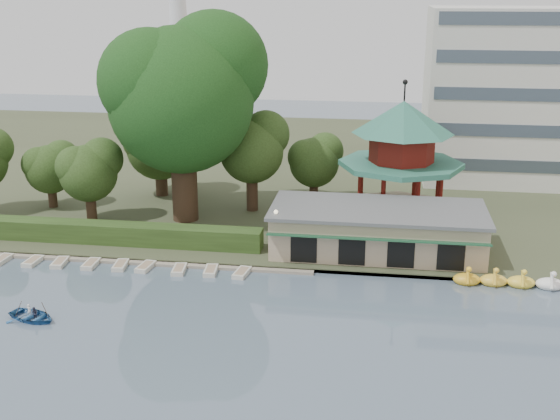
% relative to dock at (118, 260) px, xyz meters
% --- Properties ---
extents(ground_plane, '(220.00, 220.00, 0.00)m').
position_rel_dock_xyz_m(ground_plane, '(12.00, -17.20, -0.12)').
color(ground_plane, slate).
rests_on(ground_plane, ground).
extents(shore, '(220.00, 70.00, 0.40)m').
position_rel_dock_xyz_m(shore, '(12.00, 34.80, 0.08)').
color(shore, '#424930').
rests_on(shore, ground).
extents(embankment, '(220.00, 0.60, 0.30)m').
position_rel_dock_xyz_m(embankment, '(12.00, 0.10, 0.03)').
color(embankment, gray).
rests_on(embankment, ground).
extents(dock, '(34.00, 1.60, 0.24)m').
position_rel_dock_xyz_m(dock, '(0.00, 0.00, 0.00)').
color(dock, gray).
rests_on(dock, ground).
extents(boathouse, '(18.60, 9.39, 3.90)m').
position_rel_dock_xyz_m(boathouse, '(22.00, 4.77, 2.25)').
color(boathouse, tan).
rests_on(boathouse, shore).
extents(pavilion, '(12.40, 12.40, 13.50)m').
position_rel_dock_xyz_m(pavilion, '(24.00, 14.80, 7.36)').
color(pavilion, tan).
rests_on(pavilion, shore).
extents(hedge, '(30.00, 2.00, 1.80)m').
position_rel_dock_xyz_m(hedge, '(-3.00, 3.30, 1.18)').
color(hedge, '#2F4A1D').
rests_on(hedge, shore).
extents(lamp_post, '(0.36, 0.36, 4.28)m').
position_rel_dock_xyz_m(lamp_post, '(13.50, 1.80, 3.22)').
color(lamp_post, black).
rests_on(lamp_post, shore).
extents(big_tree, '(15.38, 14.33, 20.22)m').
position_rel_dock_xyz_m(big_tree, '(3.19, 11.03, 13.19)').
color(big_tree, '#3A281C').
rests_on(big_tree, shore).
extents(small_trees, '(39.01, 16.64, 10.29)m').
position_rel_dock_xyz_m(small_trees, '(-1.35, 14.88, 6.01)').
color(small_trees, '#3A281C').
rests_on(small_trees, shore).
extents(moored_rowboats, '(27.35, 2.69, 0.36)m').
position_rel_dock_xyz_m(moored_rowboats, '(-1.93, -1.45, 0.06)').
color(moored_rowboats, beige).
rests_on(moored_rowboats, ground).
extents(rowboat_with_passengers, '(6.02, 5.08, 2.01)m').
position_rel_dock_xyz_m(rowboat_with_passengers, '(-1.87, -11.69, 0.41)').
color(rowboat_with_passengers, '#275B94').
rests_on(rowboat_with_passengers, ground).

